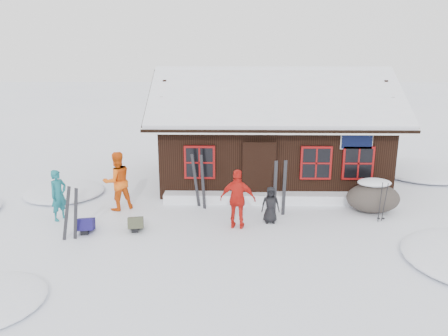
{
  "coord_description": "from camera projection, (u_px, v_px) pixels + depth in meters",
  "views": [
    {
      "loc": [
        0.0,
        -11.74,
        5.01
      ],
      "look_at": [
        -0.27,
        1.91,
        1.3
      ],
      "focal_mm": 35.0,
      "sensor_mm": 36.0,
      "label": 1
    }
  ],
  "objects": [
    {
      "name": "skier_teal",
      "position": [
        59.0,
        195.0,
        13.11
      ],
      "size": [
        0.6,
        0.68,
        1.56
      ],
      "primitive_type": "imported",
      "rotation": [
        0.0,
        0.0,
        1.08
      ],
      "color": "#17666E",
      "rests_on": "ground"
    },
    {
      "name": "ski_pair_left",
      "position": [
        71.0,
        214.0,
        11.71
      ],
      "size": [
        0.58,
        0.18,
        1.56
      ],
      "rotation": [
        0.0,
        0.0,
        -0.12
      ],
      "color": "black",
      "rests_on": "ground"
    },
    {
      "name": "skier_crouched",
      "position": [
        270.0,
        205.0,
        12.95
      ],
      "size": [
        0.55,
        0.36,
        1.11
      ],
      "primitive_type": "imported",
      "rotation": [
        0.0,
        0.0,
        0.02
      ],
      "color": "black",
      "rests_on": "ground"
    },
    {
      "name": "skier_orange_left",
      "position": [
        117.0,
        181.0,
        13.93
      ],
      "size": [
        1.17,
        1.12,
        1.91
      ],
      "primitive_type": "imported",
      "rotation": [
        0.0,
        0.0,
        3.75
      ],
      "color": "#E95A10",
      "rests_on": "ground"
    },
    {
      "name": "ski_pair_mid",
      "position": [
        199.0,
        182.0,
        14.16
      ],
      "size": [
        0.51,
        0.34,
        1.82
      ],
      "rotation": [
        0.0,
        0.0,
        -0.57
      ],
      "color": "black",
      "rests_on": "ground"
    },
    {
      "name": "snow_drift",
      "position": [
        276.0,
        198.0,
        14.73
      ],
      "size": [
        7.6,
        0.6,
        0.35
      ],
      "primitive_type": "cube",
      "color": "white",
      "rests_on": "ground"
    },
    {
      "name": "mountain_hut",
      "position": [
        271.0,
        141.0,
        17.0
      ],
      "size": [
        8.9,
        6.09,
        4.42
      ],
      "color": "black",
      "rests_on": "ground"
    },
    {
      "name": "backpack_blue",
      "position": [
        86.0,
        227.0,
        12.33
      ],
      "size": [
        0.56,
        0.68,
        0.33
      ],
      "primitive_type": "cube",
      "rotation": [
        0.0,
        0.0,
        0.18
      ],
      "color": "#191354",
      "rests_on": "ground"
    },
    {
      "name": "snow_mounds",
      "position": [
        282.0,
        207.0,
        14.4
      ],
      "size": [
        20.6,
        13.2,
        0.48
      ],
      "color": "white",
      "rests_on": "ground"
    },
    {
      "name": "ski_poles",
      "position": [
        382.0,
        203.0,
        13.04
      ],
      "size": [
        0.22,
        0.11,
        1.25
      ],
      "color": "black",
      "rests_on": "ground"
    },
    {
      "name": "backpack_olive",
      "position": [
        136.0,
        225.0,
        12.48
      ],
      "size": [
        0.53,
        0.64,
        0.31
      ],
      "primitive_type": "cube",
      "rotation": [
        0.0,
        0.0,
        0.18
      ],
      "color": "#3D402E",
      "rests_on": "ground"
    },
    {
      "name": "boulder",
      "position": [
        373.0,
        197.0,
        13.83
      ],
      "size": [
        1.67,
        1.25,
        0.97
      ],
      "color": "#443C37",
      "rests_on": "ground"
    },
    {
      "name": "ground",
      "position": [
        232.0,
        229.0,
        12.64
      ],
      "size": [
        120.0,
        120.0,
        0.0
      ],
      "primitive_type": "plane",
      "color": "white",
      "rests_on": "ground"
    },
    {
      "name": "skier_orange_right",
      "position": [
        238.0,
        199.0,
        12.48
      ],
      "size": [
        1.08,
        0.58,
        1.75
      ],
      "primitive_type": "imported",
      "rotation": [
        0.0,
        0.0,
        2.99
      ],
      "color": "red",
      "rests_on": "ground"
    },
    {
      "name": "ski_pair_right",
      "position": [
        280.0,
        189.0,
        13.44
      ],
      "size": [
        0.42,
        0.13,
        1.81
      ],
      "rotation": [
        0.0,
        0.0,
        0.23
      ],
      "color": "black",
      "rests_on": "ground"
    }
  ]
}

